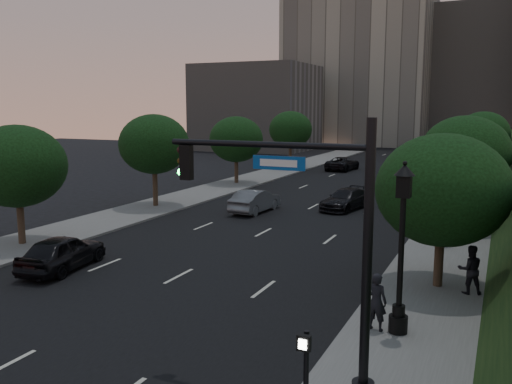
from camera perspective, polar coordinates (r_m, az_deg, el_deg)
The scene contains 27 objects.
ground at distance 20.04m, azimuth -16.08°, elevation -12.57°, with size 160.00×160.00×0.00m, color black.
road_surface at distance 46.26m, azimuth 8.83°, elevation -0.09°, with size 16.00×140.00×0.02m, color black.
sidewalk_right at distance 44.62m, azimuth 21.60°, elevation -0.87°, with size 4.50×140.00×0.15m, color slate.
sidewalk_left at distance 49.98m, azimuth -2.53°, elevation 0.76°, with size 4.50×140.00×0.15m, color slate.
office_block_left at distance 109.57m, azimuth 10.96°, elevation 13.44°, with size 26.00×20.00×32.00m, color #9B9987.
office_block_mid at distance 116.30m, azimuth 21.93°, elevation 11.22°, with size 22.00×18.00×26.00m, color gray.
office_block_filler at distance 92.34m, azimuth 0.11°, elevation 8.87°, with size 18.00×16.00×14.00m, color gray.
tree_right_a at distance 22.32m, azimuth 19.05°, elevation 0.20°, with size 5.20×5.20×6.24m.
tree_right_b at distance 34.16m, azimuth 21.14°, elevation 3.82°, with size 5.20×5.20×6.74m.
tree_right_c at distance 47.14m, azimuth 22.15°, elevation 4.43°, with size 5.20×5.20×6.24m.
tree_right_d at distance 61.08m, azimuth 22.81°, elevation 5.76°, with size 5.20×5.20×6.74m.
tree_right_e at distance 76.08m, azimuth 23.20°, elevation 5.87°, with size 5.20×5.20×6.24m.
tree_left_a at distance 30.38m, azimuth -23.85°, elevation 2.50°, with size 5.00×5.00×6.34m.
tree_left_b at distance 39.30m, azimuth -10.69°, elevation 4.96°, with size 5.00×5.00×6.71m.
tree_left_c at distance 50.47m, azimuth -2.10°, elevation 5.56°, with size 5.00×5.00×6.34m.
tree_left_d at distance 63.25m, azimuth 3.65°, elevation 6.58°, with size 5.00×5.00×6.71m.
traffic_signal_mast at distance 13.55m, azimuth 7.11°, elevation -6.37°, with size 5.68×0.56×7.00m.
street_lamp at distance 17.52m, azimuth 15.01°, elevation -6.57°, with size 0.64×0.64×5.62m.
pedestrian_signal at distance 12.35m, azimuth 5.21°, elevation -18.43°, with size 0.30×0.33×2.50m.
sedan_near_left at distance 25.82m, azimuth -19.71°, elevation -5.98°, with size 1.90×4.73×1.61m, color black.
sedan_mid_left at distance 37.36m, azimuth -0.08°, elevation -0.93°, with size 1.69×4.84×1.59m, color slate.
sedan_far_left at distance 62.67m, azimuth 9.11°, elevation 2.98°, with size 2.56×5.55×1.54m, color black.
sedan_near_right at distance 38.84m, azimuth 9.44°, elevation -0.77°, with size 2.04×5.03×1.46m, color black.
sedan_far_right at distance 55.49m, azimuth 15.75°, elevation 1.99°, with size 1.86×4.62×1.57m, color #54565A.
pedestrian_a at distance 18.02m, azimuth 12.54°, elevation -11.20°, with size 0.69×0.45×1.88m, color black.
pedestrian_b at distance 22.38m, azimuth 21.62°, elevation -7.59°, with size 0.92×0.72×1.90m, color black.
pedestrian_c at distance 29.28m, azimuth 19.24°, elevation -3.73°, with size 1.05×0.44×1.79m, color black.
Camera 1 is at (12.38, -13.98, 7.25)m, focal length 38.00 mm.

